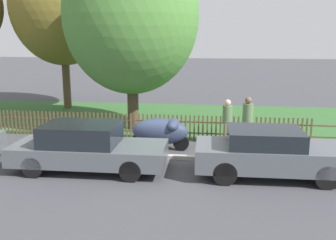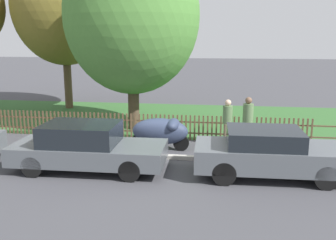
{
  "view_description": "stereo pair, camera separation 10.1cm",
  "coord_description": "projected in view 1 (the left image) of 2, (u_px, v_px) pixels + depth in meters",
  "views": [
    {
      "loc": [
        3.0,
        -11.21,
        3.78
      ],
      "look_at": [
        1.4,
        0.84,
        1.1
      ],
      "focal_mm": 40.0,
      "sensor_mm": 36.0,
      "label": 1
    },
    {
      "loc": [
        3.1,
        -11.19,
        3.78
      ],
      "look_at": [
        1.4,
        0.84,
        1.1
      ],
      "focal_mm": 40.0,
      "sensor_mm": 36.0,
      "label": 2
    }
  ],
  "objects": [
    {
      "name": "ground_plane",
      "position": [
        121.0,
        158.0,
        12.05
      ],
      "size": [
        120.0,
        120.0,
        0.0
      ],
      "primitive_type": "plane",
      "color": "#424247"
    },
    {
      "name": "kerb_stone",
      "position": [
        122.0,
        155.0,
        12.13
      ],
      "size": [
        29.18,
        0.2,
        0.12
      ],
      "primitive_type": "cube",
      "color": "#B2ADA3",
      "rests_on": "ground"
    },
    {
      "name": "grass_strip",
      "position": [
        154.0,
        118.0,
        18.07
      ],
      "size": [
        29.18,
        7.61,
        0.01
      ],
      "primitive_type": "cube",
      "color": "#33602D",
      "rests_on": "ground"
    },
    {
      "name": "park_fence",
      "position": [
        137.0,
        126.0,
        14.29
      ],
      "size": [
        29.18,
        0.05,
        0.96
      ],
      "color": "brown",
      "rests_on": "ground"
    },
    {
      "name": "parked_car_black_saloon",
      "position": [
        87.0,
        147.0,
        10.81
      ],
      "size": [
        4.45,
        1.82,
        1.38
      ],
      "rotation": [
        0.0,
        0.0,
        0.02
      ],
      "color": "#51565B",
      "rests_on": "ground"
    },
    {
      "name": "parked_car_navy_estate",
      "position": [
        270.0,
        152.0,
        10.29
      ],
      "size": [
        4.18,
        1.81,
        1.35
      ],
      "rotation": [
        0.0,
        0.0,
        0.02
      ],
      "color": "#51565B",
      "rests_on": "ground"
    },
    {
      "name": "covered_motorcycle",
      "position": [
        161.0,
        131.0,
        12.75
      ],
      "size": [
        2.0,
        0.92,
        1.11
      ],
      "rotation": [
        0.0,
        0.0,
        -0.01
      ],
      "color": "black",
      "rests_on": "ground"
    },
    {
      "name": "tree_behind_motorcycle",
      "position": [
        62.0,
        6.0,
        19.38
      ],
      "size": [
        5.3,
        5.3,
        8.43
      ],
      "color": "brown",
      "rests_on": "ground"
    },
    {
      "name": "tree_mid_park",
      "position": [
        131.0,
        16.0,
        14.9
      ],
      "size": [
        5.41,
        5.41,
        7.73
      ],
      "color": "#473828",
      "rests_on": "ground"
    },
    {
      "name": "pedestrian_near_fence",
      "position": [
        227.0,
        120.0,
        13.2
      ],
      "size": [
        0.45,
        0.45,
        1.67
      ],
      "rotation": [
        0.0,
        0.0,
        4.25
      ],
      "color": "#7F6B51",
      "rests_on": "ground"
    },
    {
      "name": "pedestrian_by_lamp",
      "position": [
        248.0,
        119.0,
        13.03
      ],
      "size": [
        0.5,
        0.5,
        1.78
      ],
      "rotation": [
        0.0,
        0.0,
        1.01
      ],
      "color": "slate",
      "rests_on": "ground"
    }
  ]
}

